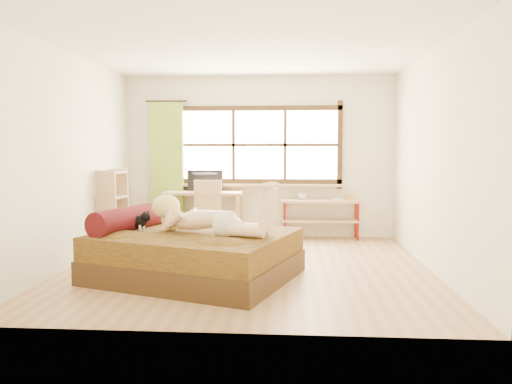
# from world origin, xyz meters

# --- Properties ---
(floor) EXTENTS (4.50, 4.50, 0.00)m
(floor) POSITION_xyz_m (0.00, 0.00, 0.00)
(floor) COLOR #9E754C
(floor) RESTS_ON ground
(ceiling) EXTENTS (4.50, 4.50, 0.00)m
(ceiling) POSITION_xyz_m (0.00, 0.00, 2.70)
(ceiling) COLOR white
(ceiling) RESTS_ON wall_back
(wall_back) EXTENTS (4.50, 0.00, 4.50)m
(wall_back) POSITION_xyz_m (0.00, 2.25, 1.35)
(wall_back) COLOR silver
(wall_back) RESTS_ON floor
(wall_front) EXTENTS (4.50, 0.00, 4.50)m
(wall_front) POSITION_xyz_m (0.00, -2.25, 1.35)
(wall_front) COLOR silver
(wall_front) RESTS_ON floor
(wall_left) EXTENTS (0.00, 4.50, 4.50)m
(wall_left) POSITION_xyz_m (-2.25, 0.00, 1.35)
(wall_left) COLOR silver
(wall_left) RESTS_ON floor
(wall_right) EXTENTS (0.00, 4.50, 4.50)m
(wall_right) POSITION_xyz_m (2.25, 0.00, 1.35)
(wall_right) COLOR silver
(wall_right) RESTS_ON floor
(window) EXTENTS (2.80, 0.16, 1.46)m
(window) POSITION_xyz_m (0.00, 2.22, 1.51)
(window) COLOR #FFEDBF
(window) RESTS_ON wall_back
(curtain) EXTENTS (0.55, 0.10, 2.20)m
(curtain) POSITION_xyz_m (-1.55, 2.13, 1.15)
(curtain) COLOR olive
(curtain) RESTS_ON wall_back
(bed) EXTENTS (2.55, 2.29, 0.80)m
(bed) POSITION_xyz_m (-0.62, -0.52, 0.29)
(bed) COLOR #321F0F
(bed) RESTS_ON floor
(woman) EXTENTS (1.54, 0.88, 0.63)m
(woman) POSITION_xyz_m (-0.42, -0.59, 0.85)
(woman) COLOR beige
(woman) RESTS_ON bed
(kitten) EXTENTS (0.34, 0.22, 0.25)m
(kitten) POSITION_xyz_m (-1.29, -0.44, 0.66)
(kitten) COLOR black
(kitten) RESTS_ON bed
(desk) EXTENTS (1.27, 0.59, 0.79)m
(desk) POSITION_xyz_m (-0.89, 1.95, 0.68)
(desk) COLOR tan
(desk) RESTS_ON floor
(monitor) EXTENTS (0.59, 0.08, 0.34)m
(monitor) POSITION_xyz_m (-0.89, 2.00, 0.96)
(monitor) COLOR black
(monitor) RESTS_ON desk
(chair) EXTENTS (0.45, 0.45, 0.99)m
(chair) POSITION_xyz_m (-0.79, 1.59, 0.55)
(chair) COLOR tan
(chair) RESTS_ON floor
(pipe_shelf) EXTENTS (1.30, 0.34, 0.74)m
(pipe_shelf) POSITION_xyz_m (1.04, 2.07, 0.48)
(pipe_shelf) COLOR tan
(pipe_shelf) RESTS_ON floor
(cup) EXTENTS (0.14, 0.14, 0.11)m
(cup) POSITION_xyz_m (0.73, 2.07, 0.70)
(cup) COLOR gray
(cup) RESTS_ON pipe_shelf
(book) EXTENTS (0.15, 0.21, 0.02)m
(book) POSITION_xyz_m (1.23, 2.07, 0.66)
(book) COLOR gray
(book) RESTS_ON pipe_shelf
(bookshelf) EXTENTS (0.31, 0.52, 1.17)m
(bookshelf) POSITION_xyz_m (-2.08, 0.97, 0.60)
(bookshelf) COLOR tan
(bookshelf) RESTS_ON floor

